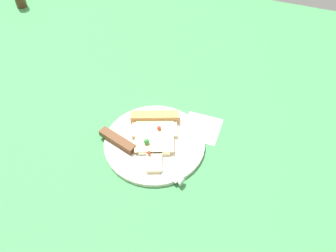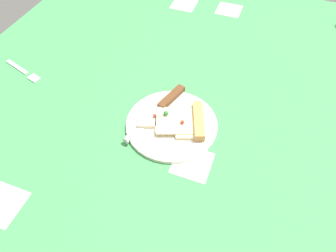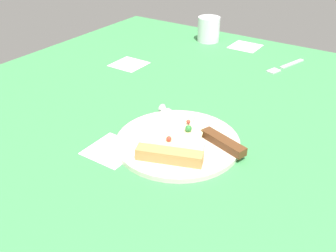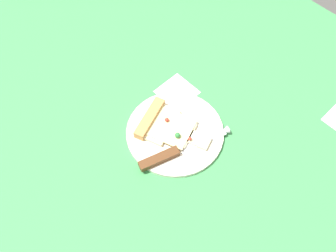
# 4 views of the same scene
# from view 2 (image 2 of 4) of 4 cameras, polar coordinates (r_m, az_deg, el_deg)

# --- Properties ---
(ground_plane) EXTENTS (1.47, 1.47, 0.03)m
(ground_plane) POSITION_cam_2_polar(r_m,az_deg,el_deg) (0.88, 4.33, 2.86)
(ground_plane) COLOR #3D8C4C
(ground_plane) RESTS_ON ground
(plate) EXTENTS (0.24, 0.24, 0.01)m
(plate) POSITION_cam_2_polar(r_m,az_deg,el_deg) (0.81, 0.68, 0.31)
(plate) COLOR silver
(plate) RESTS_ON ground_plane
(pizza_slice) EXTENTS (0.19, 0.14, 0.03)m
(pizza_slice) POSITION_cam_2_polar(r_m,az_deg,el_deg) (0.81, 2.54, 0.90)
(pizza_slice) COLOR beige
(pizza_slice) RESTS_ON plate
(knife) EXTENTS (0.09, 0.24, 0.02)m
(knife) POSITION_cam_2_polar(r_m,az_deg,el_deg) (0.84, -1.24, 3.57)
(knife) COLOR silver
(knife) RESTS_ON plate
(fork) EXTENTS (0.15, 0.06, 0.01)m
(fork) POSITION_cam_2_polar(r_m,az_deg,el_deg) (1.06, -25.18, 9.20)
(fork) COLOR silver
(fork) RESTS_ON ground_plane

